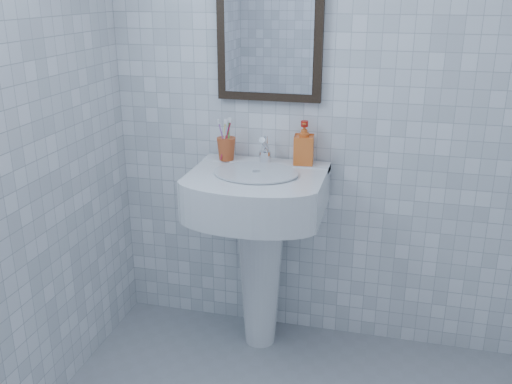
# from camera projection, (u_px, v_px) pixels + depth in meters

# --- Properties ---
(wall_back) EXTENTS (2.20, 0.02, 2.50)m
(wall_back) POSITION_uv_depth(u_px,v_px,m) (333.00, 101.00, 2.68)
(wall_back) COLOR white
(wall_back) RESTS_ON ground
(washbasin) EXTENTS (0.62, 0.46, 0.96)m
(washbasin) POSITION_uv_depth(u_px,v_px,m) (259.00, 230.00, 2.76)
(washbasin) COLOR white
(washbasin) RESTS_ON ground
(faucet) EXTENTS (0.06, 0.12, 0.14)m
(faucet) POSITION_uv_depth(u_px,v_px,m) (265.00, 152.00, 2.74)
(faucet) COLOR silver
(faucet) RESTS_ON washbasin
(toothbrush_cup) EXTENTS (0.12, 0.12, 0.11)m
(toothbrush_cup) POSITION_uv_depth(u_px,v_px,m) (226.00, 149.00, 2.79)
(toothbrush_cup) COLOR #B84A21
(toothbrush_cup) RESTS_ON washbasin
(soap_dispenser) EXTENTS (0.10, 0.10, 0.21)m
(soap_dispenser) POSITION_uv_depth(u_px,v_px,m) (304.00, 143.00, 2.71)
(soap_dispenser) COLOR red
(soap_dispenser) RESTS_ON washbasin
(wall_mirror) EXTENTS (0.50, 0.04, 0.62)m
(wall_mirror) POSITION_uv_depth(u_px,v_px,m) (269.00, 34.00, 2.63)
(wall_mirror) COLOR black
(wall_mirror) RESTS_ON wall_back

